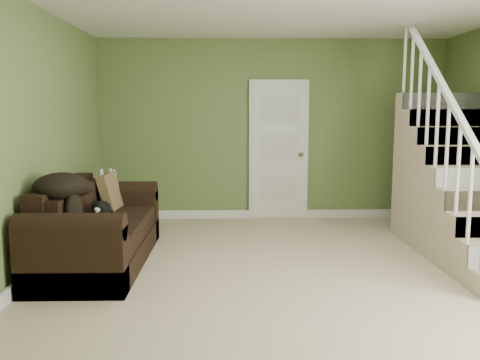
{
  "coord_description": "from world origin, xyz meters",
  "views": [
    {
      "loc": [
        -0.62,
        -4.65,
        1.59
      ],
      "look_at": [
        -0.51,
        0.43,
        0.89
      ],
      "focal_mm": 38.0,
      "sensor_mm": 36.0,
      "label": 1
    }
  ],
  "objects_px": {
    "cat": "(101,210)",
    "sofa": "(95,233)",
    "side_table": "(110,210)",
    "banana": "(101,224)"
  },
  "relations": [
    {
      "from": "cat",
      "to": "sofa",
      "type": "bearing_deg",
      "value": -132.6
    },
    {
      "from": "side_table",
      "to": "cat",
      "type": "height_order",
      "value": "side_table"
    },
    {
      "from": "side_table",
      "to": "cat",
      "type": "relative_size",
      "value": 1.66
    },
    {
      "from": "sofa",
      "to": "side_table",
      "type": "bearing_deg",
      "value": 96.01
    },
    {
      "from": "side_table",
      "to": "banana",
      "type": "distance_m",
      "value": 1.55
    },
    {
      "from": "banana",
      "to": "cat",
      "type": "bearing_deg",
      "value": 60.73
    },
    {
      "from": "sofa",
      "to": "cat",
      "type": "height_order",
      "value": "sofa"
    },
    {
      "from": "side_table",
      "to": "banana",
      "type": "xyz_separation_m",
      "value": [
        0.27,
        -1.51,
        0.17
      ]
    },
    {
      "from": "side_table",
      "to": "banana",
      "type": "height_order",
      "value": "side_table"
    },
    {
      "from": "sofa",
      "to": "side_table",
      "type": "height_order",
      "value": "sofa"
    }
  ]
}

